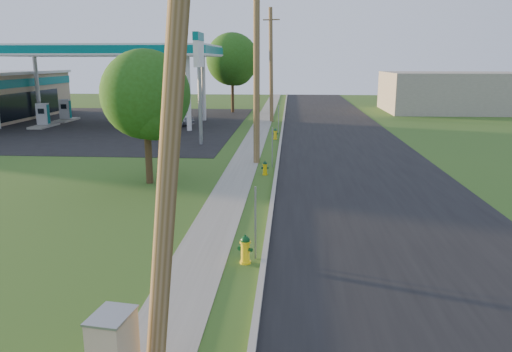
{
  "coord_description": "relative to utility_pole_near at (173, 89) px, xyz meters",
  "views": [
    {
      "loc": [
        1.14,
        -8.34,
        5.21
      ],
      "look_at": [
        0.0,
        8.0,
        1.4
      ],
      "focal_mm": 35.0,
      "sensor_mm": 36.0,
      "label": 1
    }
  ],
  "objects": [
    {
      "name": "ground_plane",
      "position": [
        0.6,
        1.0,
        -4.8
      ],
      "size": [
        140.0,
        140.0,
        0.0
      ],
      "primitive_type": "plane",
      "color": "#35591F",
      "rests_on": "ground"
    },
    {
      "name": "road",
      "position": [
        5.1,
        11.0,
        -4.79
      ],
      "size": [
        8.0,
        120.0,
        0.02
      ],
      "primitive_type": "cube",
      "color": "black",
      "rests_on": "ground"
    },
    {
      "name": "curb",
      "position": [
        1.1,
        11.0,
        -4.73
      ],
      "size": [
        0.15,
        120.0,
        0.15
      ],
      "primitive_type": "cube",
      "color": "gray",
      "rests_on": "ground"
    },
    {
      "name": "sidewalk",
      "position": [
        -0.65,
        11.0,
        -4.79
      ],
      "size": [
        1.5,
        120.0,
        0.03
      ],
      "primitive_type": "cube",
      "color": "gray",
      "rests_on": "ground"
    },
    {
      "name": "forecourt",
      "position": [
        -15.4,
        33.0,
        -4.79
      ],
      "size": [
        26.0,
        28.0,
        0.02
      ],
      "primitive_type": "cube",
      "color": "black",
      "rests_on": "ground"
    },
    {
      "name": "utility_pole_near",
      "position": [
        0.0,
        0.0,
        0.0
      ],
      "size": [
        1.4,
        0.32,
        9.48
      ],
      "color": "brown",
      "rests_on": "ground"
    },
    {
      "name": "utility_pole_mid",
      "position": [
        -0.0,
        18.0,
        0.15
      ],
      "size": [
        1.4,
        0.32,
        9.8
      ],
      "color": "brown",
      "rests_on": "ground"
    },
    {
      "name": "utility_pole_far",
      "position": [
        -0.0,
        36.0,
        0.0
      ],
      "size": [
        1.4,
        0.32,
        9.5
      ],
      "color": "brown",
      "rests_on": "ground"
    },
    {
      "name": "sign_post_near",
      "position": [
        0.85,
        5.2,
        -3.8
      ],
      "size": [
        0.05,
        0.04,
        2.0
      ],
      "primitive_type": "cube",
      "color": "gray",
      "rests_on": "ground"
    },
    {
      "name": "sign_post_mid",
      "position": [
        0.85,
        17.0,
        -3.8
      ],
      "size": [
        0.05,
        0.04,
        2.0
      ],
      "primitive_type": "cube",
      "color": "gray",
      "rests_on": "ground"
    },
    {
      "name": "sign_post_far",
      "position": [
        0.85,
        29.2,
        -3.8
      ],
      "size": [
        0.05,
        0.04,
        2.0
      ],
      "primitive_type": "cube",
      "color": "gray",
      "rests_on": "ground"
    },
    {
      "name": "gas_canopy",
      "position": [
        -13.4,
        33.0,
        1.09
      ],
      "size": [
        18.18,
        9.18,
        6.4
      ],
      "color": "silver",
      "rests_on": "ground"
    },
    {
      "name": "fuel_pump_nw",
      "position": [
        -17.9,
        31.0,
        -4.08
      ],
      "size": [
        1.2,
        3.2,
        1.9
      ],
      "color": "gray",
      "rests_on": "ground"
    },
    {
      "name": "fuel_pump_ne",
      "position": [
        -8.9,
        31.0,
        -4.08
      ],
      "size": [
        1.2,
        3.2,
        1.9
      ],
      "color": "gray",
      "rests_on": "ground"
    },
    {
      "name": "fuel_pump_sw",
      "position": [
        -17.9,
        35.0,
        -4.08
      ],
      "size": [
        1.2,
        3.2,
        1.9
      ],
      "color": "gray",
      "rests_on": "ground"
    },
    {
      "name": "fuel_pump_se",
      "position": [
        -8.9,
        35.0,
        -4.08
      ],
      "size": [
        1.2,
        3.2,
        1.9
      ],
      "color": "gray",
      "rests_on": "ground"
    },
    {
      "name": "price_pylon",
      "position": [
        -3.9,
        23.5,
        0.63
      ],
      "size": [
        0.34,
        2.04,
        6.85
      ],
      "color": "gray",
      "rests_on": "ground"
    },
    {
      "name": "distant_building",
      "position": [
        18.6,
        46.0,
        -2.8
      ],
      "size": [
        14.0,
        10.0,
        4.0
      ],
      "primitive_type": "cube",
      "color": "gray",
      "rests_on": "ground"
    },
    {
      "name": "tree_verge",
      "position": [
        -4.24,
        13.28,
        -1.14
      ],
      "size": [
        3.76,
        3.76,
        5.69
      ],
      "color": "#3A2813",
      "rests_on": "ground"
    },
    {
      "name": "tree_lot",
      "position": [
        -4.1,
        43.44,
        0.3
      ],
      "size": [
        5.23,
        5.23,
        7.93
      ],
      "color": "#3A2813",
      "rests_on": "ground"
    },
    {
      "name": "hydrant_near",
      "position": [
        0.61,
        4.87,
        -4.42
      ],
      "size": [
        0.4,
        0.36,
        0.79
      ],
      "color": "yellow",
      "rests_on": "ground"
    },
    {
      "name": "hydrant_mid",
      "position": [
        0.58,
        15.26,
        -4.48
      ],
      "size": [
        0.34,
        0.31,
        0.67
      ],
      "color": "#E4BC0A",
      "rests_on": "ground"
    },
    {
      "name": "hydrant_far",
      "position": [
        0.71,
        26.02,
        -4.44
      ],
      "size": [
        0.39,
        0.34,
        0.75
      ],
      "color": "yellow",
      "rests_on": "ground"
    },
    {
      "name": "utility_cabinet",
      "position": [
        -1.02,
        -0.41,
        -4.14
      ],
      "size": [
        0.7,
        0.85,
        1.33
      ],
      "color": "tan",
      "rests_on": "ground"
    },
    {
      "name": "car_silver",
      "position": [
        -8.05,
        32.95,
        -4.14
      ],
      "size": [
        4.2,
        2.72,
        1.33
      ],
      "primitive_type": "imported",
      "rotation": [
        0.0,
        0.0,
        1.25
      ],
      "color": "#AEB0B6",
      "rests_on": "ground"
    }
  ]
}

